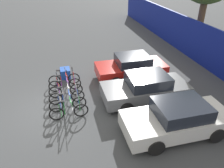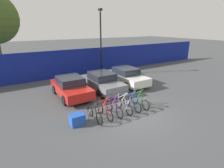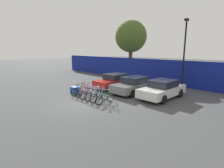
{
  "view_description": "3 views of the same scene",
  "coord_description": "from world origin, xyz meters",
  "views": [
    {
      "loc": [
        8.8,
        0.43,
        6.1
      ],
      "look_at": [
        0.49,
        2.58,
        1.2
      ],
      "focal_mm": 35.0,
      "sensor_mm": 36.0,
      "label": 1
    },
    {
      "loc": [
        -5.62,
        -6.83,
        4.69
      ],
      "look_at": [
        -0.37,
        1.61,
        1.4
      ],
      "focal_mm": 28.0,
      "sensor_mm": 36.0,
      "label": 2
    },
    {
      "loc": [
        9.59,
        -7.11,
        3.68
      ],
      "look_at": [
        0.51,
        1.62,
        1.15
      ],
      "focal_mm": 28.0,
      "sensor_mm": 36.0,
      "label": 3
    }
  ],
  "objects": [
    {
      "name": "bike_rack",
      "position": [
        -0.58,
        0.68,
        0.48
      ],
      "size": [
        3.59,
        0.04,
        0.57
      ],
      "color": "gray",
      "rests_on": "ground"
    },
    {
      "name": "hoarding_wall",
      "position": [
        0.0,
        9.5,
        1.3
      ],
      "size": [
        36.0,
        0.16,
        2.6
      ],
      "primitive_type": "cube",
      "color": "navy",
      "rests_on": "ground"
    },
    {
      "name": "car_red",
      "position": [
        -2.01,
        4.37,
        0.69
      ],
      "size": [
        1.91,
        3.99,
        1.4
      ],
      "color": "red",
      "rests_on": "ground"
    },
    {
      "name": "lamp_post",
      "position": [
        2.65,
        8.5,
        3.48
      ],
      "size": [
        0.24,
        0.44,
        6.26
      ],
      "color": "black",
      "rests_on": "ground"
    },
    {
      "name": "bicycle_black",
      "position": [
        -2.11,
        0.53,
        0.38
      ],
      "size": [
        0.68,
        1.71,
        1.05
      ],
      "rotation": [
        0.0,
        0.0,
        -0.04
      ],
      "color": "black",
      "rests_on": "ground"
    },
    {
      "name": "ground_plane",
      "position": [
        0.0,
        0.0,
        0.0
      ],
      "size": [
        120.0,
        120.0,
        0.0
      ],
      "primitive_type": "plane",
      "color": "#424447"
    },
    {
      "name": "car_grey",
      "position": [
        0.43,
        4.27,
        0.69
      ],
      "size": [
        1.91,
        4.16,
        1.4
      ],
      "color": "slate",
      "rests_on": "ground"
    },
    {
      "name": "car_white",
      "position": [
        2.92,
        4.6,
        0.69
      ],
      "size": [
        1.91,
        4.28,
        1.4
      ],
      "color": "silver",
      "rests_on": "ground"
    },
    {
      "name": "bicycle_red",
      "position": [
        -1.5,
        0.53,
        0.38
      ],
      "size": [
        0.68,
        1.71,
        1.05
      ],
      "rotation": [
        0.0,
        0.0,
        -0.03
      ],
      "color": "black",
      "rests_on": "ground"
    },
    {
      "name": "bicycle_blue",
      "position": [
        0.34,
        0.53,
        0.38
      ],
      "size": [
        0.68,
        1.71,
        1.05
      ],
      "rotation": [
        0.0,
        0.0,
        0.06
      ],
      "color": "black",
      "rests_on": "ground"
    },
    {
      "name": "bicycle_white",
      "position": [
        -0.26,
        0.53,
        0.38
      ],
      "size": [
        0.68,
        1.71,
        1.05
      ],
      "rotation": [
        0.0,
        0.0,
        0.05
      ],
      "color": "black",
      "rests_on": "ground"
    },
    {
      "name": "bicycle_green",
      "position": [
        0.94,
        0.53,
        0.38
      ],
      "size": [
        0.68,
        1.71,
        1.05
      ],
      "rotation": [
        0.0,
        0.0,
        0.01
      ],
      "color": "black",
      "rests_on": "ground"
    },
    {
      "name": "cargo_crate",
      "position": [
        -3.03,
        0.64,
        0.28
      ],
      "size": [
        0.7,
        0.56,
        0.55
      ],
      "primitive_type": "cube",
      "color": "blue",
      "rests_on": "ground"
    },
    {
      "name": "bicycle_purple",
      "position": [
        -0.89,
        0.53,
        0.38
      ],
      "size": [
        0.68,
        1.71,
        1.05
      ],
      "rotation": [
        0.0,
        0.0,
        0.01
      ],
      "color": "black",
      "rests_on": "ground"
    }
  ]
}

